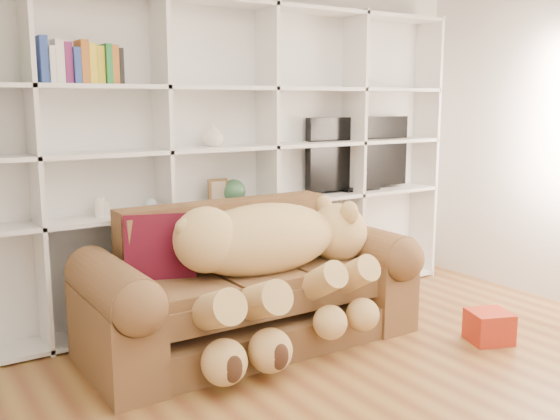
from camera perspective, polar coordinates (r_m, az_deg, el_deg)
wall_back at (r=4.93m, az=-6.81°, el=6.34°), size 5.00×0.02×2.70m
bookshelf at (r=4.70m, az=-8.68°, el=5.58°), size 4.43×0.35×2.40m
sofa at (r=4.33m, az=-2.84°, el=-7.50°), size 2.25×0.97×0.95m
teddy_bear at (r=4.13m, az=-0.72°, el=-4.12°), size 1.63×0.91×0.94m
throw_pillow at (r=4.13m, az=-10.97°, el=-3.52°), size 0.50×0.38×0.47m
gift_box at (r=4.63m, az=18.57°, el=-10.08°), size 0.35×0.34×0.22m
tv at (r=5.60m, az=7.17°, el=5.09°), size 1.10×0.18×0.65m
picture_frame at (r=4.79m, az=-5.71°, el=1.71°), size 0.16×0.04×0.19m
green_vase at (r=4.86m, az=-4.28°, el=1.70°), size 0.19×0.19×0.19m
figurine_tall at (r=4.46m, az=-16.16°, el=0.24°), size 0.09×0.09×0.14m
figurine_short at (r=4.47m, az=-15.74°, el=0.10°), size 0.07×0.07×0.11m
snow_globe at (r=4.58m, az=-11.70°, el=0.48°), size 0.10×0.10×0.10m
shelf_vase at (r=4.73m, az=-6.11°, el=6.83°), size 0.21×0.21×0.17m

